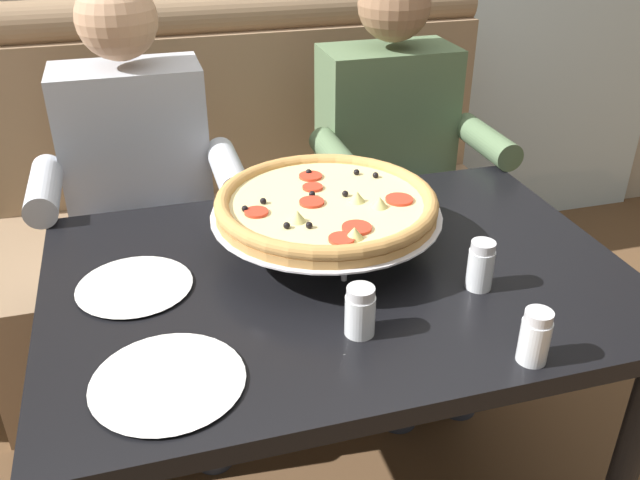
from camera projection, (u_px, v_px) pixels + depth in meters
booth_bench at (261, 225)px, 2.33m from camera, size 1.69×0.78×1.13m
dining_table at (338, 308)px, 1.46m from camera, size 1.21×0.84×0.74m
diner_left at (140, 187)px, 1.86m from camera, size 0.54×0.64×1.27m
diner_right at (397, 158)px, 2.05m from camera, size 0.54×0.64×1.27m
pizza at (325, 205)px, 1.44m from camera, size 0.50×0.50×0.14m
shaker_pepper_flakes at (360, 314)px, 1.21m from camera, size 0.06×0.06×0.10m
shaker_oregano at (480, 269)px, 1.34m from camera, size 0.05×0.05×0.10m
shaker_parmesan at (534, 340)px, 1.15m from camera, size 0.05×0.05×0.10m
plate_near_left at (168, 379)px, 1.11m from camera, size 0.26×0.26×0.02m
plate_near_right at (134, 284)px, 1.36m from camera, size 0.23×0.23×0.02m
patio_chair at (464, 66)px, 3.68m from camera, size 0.42×0.42×0.86m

